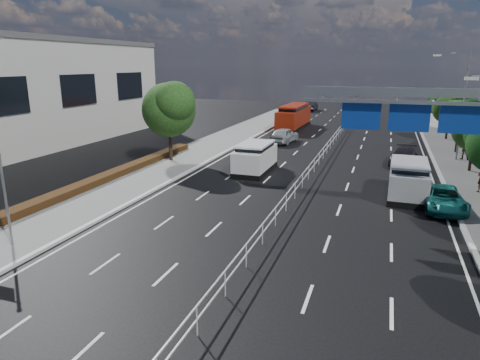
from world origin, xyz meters
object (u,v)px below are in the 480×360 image
(silver_minivan, at_px, (408,179))
(parked_car_dark, at_px, (404,157))
(near_car_dark, at_px, (311,106))
(parked_car_teal, at_px, (443,198))
(overhead_gantry, at_px, (426,113))
(white_minivan, at_px, (255,158))
(near_car_silver, at_px, (284,135))
(red_bus, at_px, (294,116))
(pedestrian_b, at_px, (464,148))

(silver_minivan, height_order, parked_car_dark, silver_minivan)
(near_car_dark, height_order, parked_car_teal, near_car_dark)
(overhead_gantry, height_order, white_minivan, overhead_gantry)
(overhead_gantry, distance_m, near_car_silver, 23.54)
(parked_car_dark, bearing_deg, parked_car_teal, -73.71)
(red_bus, distance_m, near_car_dark, 22.27)
(red_bus, distance_m, near_car_silver, 10.43)
(near_car_dark, distance_m, pedestrian_b, 40.88)
(silver_minivan, height_order, parked_car_teal, silver_minivan)
(near_car_silver, xyz_separation_m, parked_car_teal, (13.32, -17.87, -0.15))
(near_car_silver, relative_size, pedestrian_b, 2.49)
(parked_car_teal, bearing_deg, pedestrian_b, 73.23)
(pedestrian_b, bearing_deg, red_bus, -35.13)
(red_bus, relative_size, near_car_silver, 2.16)
(parked_car_teal, bearing_deg, overhead_gantry, -133.33)
(overhead_gantry, distance_m, white_minivan, 13.74)
(overhead_gantry, xyz_separation_m, parked_car_teal, (1.56, 1.95, -4.96))
(near_car_silver, height_order, parked_car_teal, near_car_silver)
(overhead_gantry, distance_m, near_car_dark, 54.55)
(near_car_dark, bearing_deg, white_minivan, 95.42)
(white_minivan, bearing_deg, parked_car_teal, -21.29)
(overhead_gantry, relative_size, parked_car_teal, 2.21)
(white_minivan, height_order, silver_minivan, white_minivan)
(silver_minivan, bearing_deg, white_minivan, 165.95)
(near_car_silver, height_order, near_car_dark, near_car_dark)
(near_car_silver, distance_m, near_car_dark, 32.65)
(near_car_dark, bearing_deg, overhead_gantry, 106.50)
(parked_car_teal, bearing_deg, white_minivan, 153.96)
(parked_car_teal, distance_m, pedestrian_b, 14.64)
(silver_minivan, bearing_deg, parked_car_teal, -46.86)
(red_bus, xyz_separation_m, parked_car_dark, (12.71, -17.40, -0.88))
(parked_car_teal, height_order, parked_car_dark, parked_car_dark)
(parked_car_dark, bearing_deg, silver_minivan, -83.16)
(parked_car_teal, height_order, pedestrian_b, pedestrian_b)
(red_bus, height_order, near_car_silver, red_bus)
(near_car_dark, height_order, parked_car_dark, near_car_dark)
(pedestrian_b, bearing_deg, parked_car_dark, 38.86)
(overhead_gantry, xyz_separation_m, parked_car_dark, (-0.24, 12.75, -4.92))
(parked_car_teal, xyz_separation_m, parked_car_dark, (-1.80, 10.81, 0.04))
(parked_car_dark, distance_m, pedestrian_b, 6.01)
(silver_minivan, distance_m, pedestrian_b, 13.23)
(white_minivan, relative_size, parked_car_dark, 1.08)
(near_car_silver, xyz_separation_m, near_car_dark, (-2.77, 32.54, 0.02))
(white_minivan, distance_m, near_car_silver, 12.97)
(near_car_dark, xyz_separation_m, parked_car_dark, (14.30, -39.60, -0.13))
(parked_car_teal, bearing_deg, silver_minivan, 127.35)
(parked_car_dark, bearing_deg, near_car_dark, 116.69)
(white_minivan, distance_m, silver_minivan, 11.16)
(red_bus, xyz_separation_m, near_car_dark, (-1.59, 22.20, -0.75))
(red_bus, relative_size, near_car_dark, 2.04)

